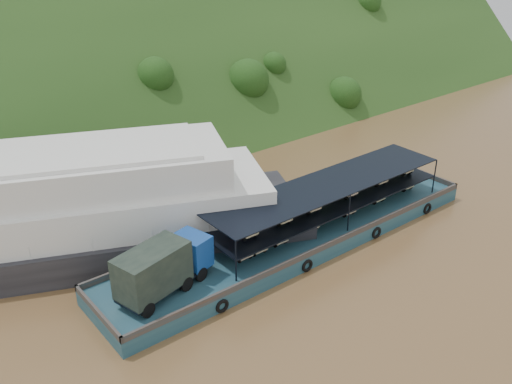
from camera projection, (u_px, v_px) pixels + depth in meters
ground at (295, 231)px, 49.52m from camera, size 160.00×160.00×0.00m
hillside at (111, 123)px, 74.77m from camera, size 140.00×39.60×39.60m
cargo_barge at (283, 237)px, 46.07m from camera, size 35.00×7.18×4.93m
passenger_ferry at (33, 213)px, 44.37m from camera, size 43.99×27.06×8.76m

